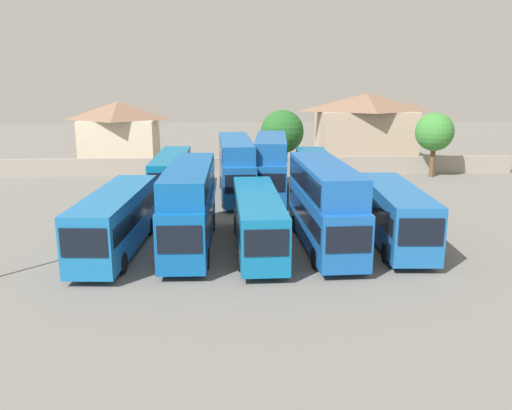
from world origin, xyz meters
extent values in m
plane|color=slate|center=(0.00, 18.00, 0.00)|extent=(140.00, 140.00, 0.00)
cube|color=gray|center=(0.00, 24.11, 0.90)|extent=(56.00, 0.50, 1.80)
cube|color=#1865A5|center=(-8.19, -0.26, 1.94)|extent=(3.26, 11.17, 3.16)
cube|color=black|center=(-8.55, -5.78, 2.32)|extent=(2.24, 0.23, 1.42)
cube|color=black|center=(-8.19, -0.26, 2.32)|extent=(3.24, 10.29, 0.99)
cylinder|color=black|center=(-7.25, -3.75, 0.55)|extent=(0.37, 1.12, 1.10)
cylinder|color=black|center=(-9.58, -3.59, 0.55)|extent=(0.37, 1.12, 1.10)
cylinder|color=black|center=(-6.80, 3.07, 0.55)|extent=(0.37, 1.12, 1.10)
cylinder|color=black|center=(-9.13, 3.23, 0.55)|extent=(0.37, 1.12, 1.10)
cube|color=#0E529B|center=(-4.03, 0.31, 1.90)|extent=(2.64, 11.31, 3.09)
cube|color=black|center=(-4.11, -5.34, 2.27)|extent=(2.18, 0.11, 1.39)
cube|color=black|center=(-4.03, 0.31, 2.27)|extent=(2.66, 10.41, 0.97)
cube|color=#0E529B|center=(-4.02, 0.60, 4.17)|extent=(2.58, 10.75, 1.44)
cube|color=black|center=(-4.02, 0.60, 4.17)|extent=(2.66, 10.19, 1.01)
cylinder|color=black|center=(-2.94, -3.20, 0.55)|extent=(0.32, 1.10, 1.10)
cylinder|color=black|center=(-5.22, -3.16, 0.55)|extent=(0.32, 1.10, 1.10)
cylinder|color=black|center=(-2.84, 3.79, 0.55)|extent=(0.32, 1.10, 1.10)
cylinder|color=black|center=(-5.11, 3.83, 0.55)|extent=(0.32, 1.10, 1.10)
cube|color=#0F649B|center=(-0.06, -0.20, 1.83)|extent=(2.68, 11.24, 2.95)
cube|color=black|center=(0.06, -5.81, 2.18)|extent=(2.15, 0.13, 1.33)
cube|color=black|center=(-0.06, -0.20, 2.18)|extent=(2.70, 10.34, 0.93)
cylinder|color=black|center=(1.14, -3.64, 0.55)|extent=(0.32, 1.11, 1.10)
cylinder|color=black|center=(-1.10, -3.69, 0.55)|extent=(0.32, 1.11, 1.10)
cylinder|color=black|center=(0.99, 3.29, 0.55)|extent=(0.32, 1.11, 1.10)
cylinder|color=black|center=(-1.26, 3.24, 0.55)|extent=(0.32, 1.11, 1.10)
cube|color=#1753A4|center=(3.88, -0.09, 1.84)|extent=(3.00, 10.92, 2.97)
cube|color=black|center=(4.10, -5.52, 2.20)|extent=(2.26, 0.17, 1.34)
cube|color=black|center=(3.88, -0.09, 2.20)|extent=(3.00, 10.06, 0.94)
cube|color=#1753A4|center=(3.87, 0.18, 4.16)|extent=(2.92, 10.38, 1.66)
cube|color=black|center=(3.87, 0.18, 4.16)|extent=(2.99, 9.84, 1.16)
cylinder|color=black|center=(5.19, -3.40, 0.55)|extent=(0.34, 1.11, 1.10)
cylinder|color=black|center=(2.83, -3.49, 0.55)|extent=(0.34, 1.11, 1.10)
cylinder|color=black|center=(4.93, 3.31, 0.55)|extent=(0.34, 1.11, 1.10)
cylinder|color=black|center=(2.57, 3.22, 0.55)|extent=(0.34, 1.11, 1.10)
cube|color=#1B5DA6|center=(8.19, 0.28, 1.94)|extent=(3.11, 10.32, 3.16)
cube|color=black|center=(7.92, -4.83, 2.32)|extent=(2.28, 0.20, 1.42)
cube|color=black|center=(8.19, 0.28, 2.32)|extent=(3.11, 9.51, 1.00)
cylinder|color=black|center=(9.21, -2.94, 0.55)|extent=(0.36, 1.11, 1.10)
cylinder|color=black|center=(6.84, -2.82, 0.55)|extent=(0.36, 1.11, 1.10)
cylinder|color=black|center=(9.54, 3.38, 0.55)|extent=(0.36, 1.11, 1.10)
cylinder|color=black|center=(7.16, 3.50, 0.55)|extent=(0.36, 1.11, 1.10)
cube|color=#0C6496|center=(-6.58, 14.33, 1.95)|extent=(2.46, 11.48, 3.18)
cube|color=black|center=(-6.60, 8.57, 2.33)|extent=(2.13, 0.09, 1.43)
cube|color=black|center=(-6.58, 14.33, 2.33)|extent=(2.50, 10.57, 1.00)
cylinder|color=black|center=(-5.48, 10.77, 0.55)|extent=(0.30, 1.10, 1.10)
cylinder|color=black|center=(-7.70, 10.78, 0.55)|extent=(0.30, 1.10, 1.10)
cylinder|color=black|center=(-5.45, 17.88, 0.55)|extent=(0.30, 1.10, 1.10)
cylinder|color=black|center=(-7.68, 17.89, 0.55)|extent=(0.30, 1.10, 1.10)
cube|color=#1859A3|center=(-1.15, 13.96, 1.90)|extent=(2.98, 12.00, 3.08)
cube|color=black|center=(-0.92, 7.99, 2.27)|extent=(2.22, 0.17, 1.39)
cube|color=black|center=(-1.15, 13.96, 2.27)|extent=(2.98, 11.05, 0.97)
cube|color=#1859A3|center=(-1.16, 14.26, 4.16)|extent=(2.91, 11.41, 1.43)
cube|color=black|center=(-1.16, 14.26, 4.16)|extent=(2.97, 10.81, 1.00)
cylinder|color=black|center=(0.15, 10.32, 0.55)|extent=(0.34, 1.11, 1.10)
cylinder|color=black|center=(-2.17, 10.23, 0.55)|extent=(0.34, 1.11, 1.10)
cylinder|color=black|center=(-0.13, 17.70, 0.55)|extent=(0.34, 1.11, 1.10)
cylinder|color=black|center=(-2.45, 17.61, 0.55)|extent=(0.34, 1.11, 1.10)
cube|color=#1855A1|center=(1.79, 13.89, 1.88)|extent=(3.43, 10.80, 3.05)
cube|color=black|center=(1.33, 8.58, 2.25)|extent=(2.21, 0.27, 1.37)
cube|color=black|center=(1.79, 13.89, 2.25)|extent=(3.40, 9.96, 0.96)
cube|color=#1855A1|center=(1.81, 14.16, 4.22)|extent=(3.33, 10.27, 1.63)
cube|color=black|center=(1.81, 14.16, 4.22)|extent=(3.38, 9.75, 1.14)
cylinder|color=black|center=(2.66, 10.51, 0.55)|extent=(0.39, 1.12, 1.10)
cylinder|color=black|center=(0.35, 10.71, 0.55)|extent=(0.39, 1.12, 1.10)
cylinder|color=black|center=(3.23, 17.07, 0.55)|extent=(0.39, 1.12, 1.10)
cylinder|color=black|center=(0.93, 17.28, 0.55)|extent=(0.39, 1.12, 1.10)
cube|color=#0E5D94|center=(5.56, 13.99, 1.89)|extent=(3.36, 12.11, 3.06)
cube|color=black|center=(5.17, 8.00, 2.26)|extent=(2.27, 0.23, 1.38)
cube|color=black|center=(5.56, 13.99, 2.26)|extent=(3.34, 11.16, 0.97)
cylinder|color=black|center=(6.50, 10.21, 0.55)|extent=(0.37, 1.12, 1.10)
cylinder|color=black|center=(4.14, 10.37, 0.55)|extent=(0.37, 1.12, 1.10)
cylinder|color=black|center=(6.99, 17.62, 0.55)|extent=(0.37, 1.12, 1.10)
cylinder|color=black|center=(4.62, 17.77, 0.55)|extent=(0.37, 1.12, 1.10)
cube|color=beige|center=(-14.09, 30.78, 2.61)|extent=(8.16, 6.15, 5.22)
pyramid|color=brown|center=(-14.09, 30.78, 6.23)|extent=(8.57, 6.45, 2.03)
cube|color=tan|center=(14.34, 32.06, 3.00)|extent=(10.94, 6.86, 6.00)
pyramid|color=brown|center=(14.34, 32.06, 7.01)|extent=(11.49, 7.21, 2.01)
cylinder|color=brown|center=(18.81, 22.11, 1.61)|extent=(0.50, 0.50, 3.21)
sphere|color=#387F33|center=(18.81, 22.11, 4.55)|extent=(3.81, 3.81, 3.81)
cylinder|color=brown|center=(3.97, 26.61, 1.28)|extent=(0.55, 0.55, 2.55)
sphere|color=#235B23|center=(3.97, 26.61, 4.17)|extent=(4.63, 4.63, 4.63)
camera|label=1|loc=(-1.61, -29.75, 9.90)|focal=36.99mm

